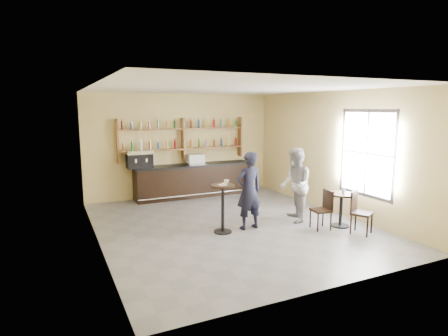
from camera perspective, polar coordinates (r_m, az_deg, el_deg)
name	(u,v)px	position (r m, az deg, el deg)	size (l,w,h in m)	color
floor	(231,225)	(9.03, 1.03, -8.68)	(7.00, 7.00, 0.00)	slate
ceiling	(231,88)	(8.60, 1.09, 12.05)	(7.00, 7.00, 0.00)	white
wall_back	(182,145)	(11.89, -6.45, 3.48)	(7.00, 7.00, 0.00)	tan
wall_front	(335,187)	(5.79, 16.60, -2.86)	(7.00, 7.00, 0.00)	tan
wall_left	(95,167)	(7.83, -19.03, 0.09)	(7.00, 7.00, 0.00)	tan
wall_right	(332,152)	(10.35, 16.14, 2.33)	(7.00, 7.00, 0.00)	tan
window_pane	(367,153)	(9.47, 20.92, 2.09)	(2.00, 2.00, 0.00)	white
window_frame	(367,153)	(9.47, 20.90, 2.09)	(0.04, 1.70, 2.10)	black
shelf_unit	(183,139)	(11.75, -6.26, 4.44)	(4.00, 0.26, 1.40)	brown
liquor_bottles	(183,133)	(11.74, -6.27, 5.27)	(3.68, 0.10, 1.00)	#8C5919
bar_counter	(194,180)	(11.80, -4.66, -1.88)	(3.77, 0.74, 1.02)	black
espresso_machine	(139,159)	(11.21, -12.78, 1.32)	(0.73, 0.47, 0.52)	black
pastry_case	(195,159)	(11.71, -4.44, 1.34)	(0.52, 0.42, 0.31)	silver
pedestal_table	(223,209)	(8.37, -0.19, -6.24)	(0.53, 0.53, 1.09)	black
napkin	(223,185)	(8.24, -0.20, -2.57)	(0.16, 0.16, 0.00)	white
donut	(223,184)	(8.23, -0.10, -2.43)	(0.11, 0.11, 0.04)	#BE8845
cup_pedestal	(226,182)	(8.38, 0.38, -2.07)	(0.11, 0.11, 0.09)	white
man_main	(249,191)	(8.57, 3.81, -3.45)	(0.66, 0.43, 1.80)	black
cafe_table	(341,210)	(9.24, 17.37, -6.10)	(0.63, 0.63, 0.80)	black
cup_cafe	(343,191)	(9.17, 17.74, -3.36)	(0.10, 0.10, 0.09)	white
chair_west	(321,210)	(8.91, 14.55, -6.19)	(0.39, 0.39, 0.91)	black
chair_south	(362,213)	(8.84, 20.27, -6.43)	(0.41, 0.41, 0.95)	black
patron_second	(295,185)	(9.26, 10.78, -2.54)	(0.89, 0.69, 1.83)	gray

